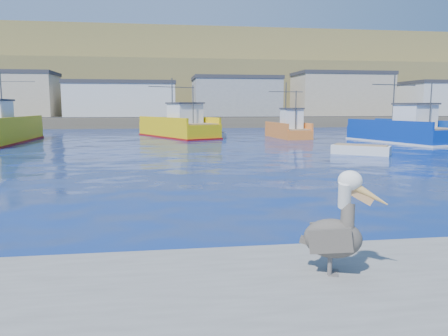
{
  "coord_description": "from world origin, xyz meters",
  "views": [
    {
      "loc": [
        -3.38,
        -11.49,
        3.34
      ],
      "look_at": [
        -1.33,
        2.83,
        1.3
      ],
      "focal_mm": 35.0,
      "sensor_mm": 36.0,
      "label": 1
    }
  ],
  "objects_px": {
    "boat_orange": "(289,129)",
    "pelican": "(336,230)",
    "trawler_yellow_b": "(179,127)",
    "skiff_extra": "(208,136)",
    "skiff_mid": "(361,151)",
    "trawler_blue": "(403,132)"
  },
  "relations": [
    {
      "from": "boat_orange",
      "to": "pelican",
      "type": "distance_m",
      "value": 40.33
    },
    {
      "from": "trawler_yellow_b",
      "to": "skiff_extra",
      "type": "distance_m",
      "value": 4.48
    },
    {
      "from": "skiff_extra",
      "to": "skiff_mid",
      "type": "bearing_deg",
      "value": -61.0
    },
    {
      "from": "boat_orange",
      "to": "skiff_mid",
      "type": "relative_size",
      "value": 1.9
    },
    {
      "from": "pelican",
      "to": "skiff_extra",
      "type": "bearing_deg",
      "value": 87.11
    },
    {
      "from": "skiff_extra",
      "to": "trawler_yellow_b",
      "type": "bearing_deg",
      "value": 131.64
    },
    {
      "from": "trawler_yellow_b",
      "to": "skiff_extra",
      "type": "relative_size",
      "value": 3.14
    },
    {
      "from": "trawler_blue",
      "to": "skiff_mid",
      "type": "xyz_separation_m",
      "value": [
        -8.52,
        -9.24,
        -0.75
      ]
    },
    {
      "from": "trawler_yellow_b",
      "to": "skiff_mid",
      "type": "bearing_deg",
      "value": -58.6
    },
    {
      "from": "trawler_blue",
      "to": "pelican",
      "type": "bearing_deg",
      "value": -121.94
    },
    {
      "from": "trawler_yellow_b",
      "to": "skiff_mid",
      "type": "distance_m",
      "value": 23.06
    },
    {
      "from": "boat_orange",
      "to": "skiff_extra",
      "type": "relative_size",
      "value": 1.89
    },
    {
      "from": "trawler_blue",
      "to": "pelican",
      "type": "height_order",
      "value": "trawler_blue"
    },
    {
      "from": "boat_orange",
      "to": "skiff_mid",
      "type": "bearing_deg",
      "value": -88.94
    },
    {
      "from": "trawler_yellow_b",
      "to": "pelican",
      "type": "distance_m",
      "value": 41.8
    },
    {
      "from": "skiff_extra",
      "to": "pelican",
      "type": "xyz_separation_m",
      "value": [
        -1.94,
        -38.5,
        0.99
      ]
    },
    {
      "from": "trawler_blue",
      "to": "boat_orange",
      "type": "relative_size",
      "value": 1.54
    },
    {
      "from": "boat_orange",
      "to": "skiff_mid",
      "type": "height_order",
      "value": "boat_orange"
    },
    {
      "from": "trawler_yellow_b",
      "to": "boat_orange",
      "type": "relative_size",
      "value": 1.66
    },
    {
      "from": "trawler_blue",
      "to": "boat_orange",
      "type": "bearing_deg",
      "value": 139.54
    },
    {
      "from": "trawler_blue",
      "to": "pelican",
      "type": "xyz_separation_m",
      "value": [
        -19.55,
        -31.35,
        0.24
      ]
    },
    {
      "from": "skiff_extra",
      "to": "pelican",
      "type": "height_order",
      "value": "pelican"
    }
  ]
}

